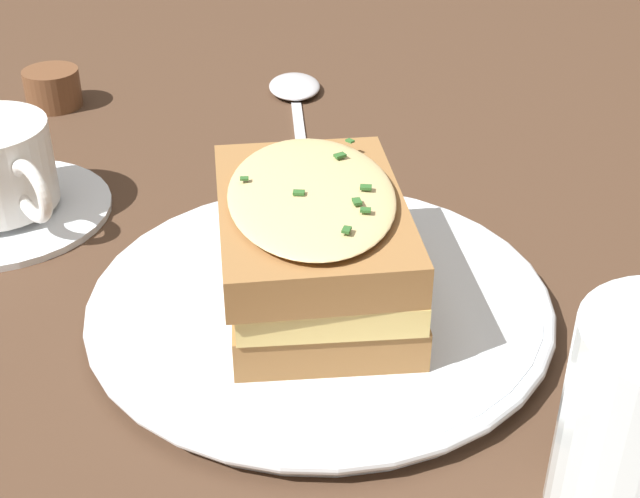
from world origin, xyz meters
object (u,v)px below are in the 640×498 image
object	(u,v)px
sandwich	(316,243)
condiment_pot	(53,88)
spoon	(295,91)
dinner_plate	(320,303)

from	to	relation	value
sandwich	condiment_pot	size ratio (longest dim) A/B	3.27
condiment_pot	sandwich	bearing A→B (deg)	-147.06
condiment_pot	spoon	bearing A→B (deg)	-87.63
sandwich	spoon	xyz separation A→B (m)	(0.31, -0.00, -0.04)
dinner_plate	spoon	world-z (taller)	dinner_plate
spoon	dinner_plate	bearing A→B (deg)	-90.20
dinner_plate	spoon	size ratio (longest dim) A/B	1.46
dinner_plate	sandwich	distance (m)	0.04
spoon	condiment_pot	distance (m)	0.20
sandwich	spoon	size ratio (longest dim) A/B	0.85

